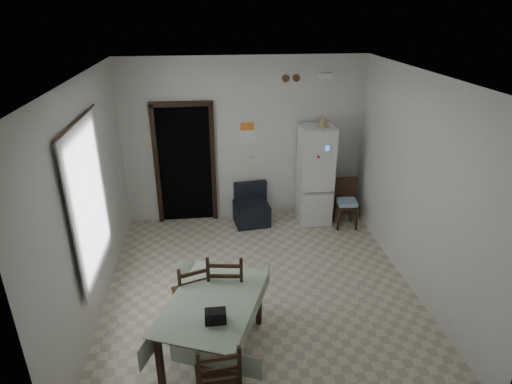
{
  "coord_description": "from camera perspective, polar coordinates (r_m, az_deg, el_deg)",
  "views": [
    {
      "loc": [
        -0.63,
        -4.91,
        3.66
      ],
      "look_at": [
        0.0,
        0.5,
        1.25
      ],
      "focal_mm": 30.0,
      "sensor_mm": 36.0,
      "label": 1
    }
  ],
  "objects": [
    {
      "name": "corner_chair",
      "position": [
        7.67,
        11.99,
        -1.53
      ],
      "size": [
        0.41,
        0.41,
        0.87
      ],
      "primitive_type": null,
      "rotation": [
        0.0,
        0.0,
        -0.08
      ],
      "color": "black",
      "rests_on": "ground"
    },
    {
      "name": "ground",
      "position": [
        6.15,
        0.55,
        -12.62
      ],
      "size": [
        4.5,
        4.5,
        0.0
      ],
      "primitive_type": "plane",
      "color": "#BFB69C",
      "rests_on": "ground"
    },
    {
      "name": "dining_chair_far_right",
      "position": [
        5.32,
        -3.9,
        -12.39
      ],
      "size": [
        0.5,
        0.5,
        1.04
      ],
      "primitive_type": null,
      "rotation": [
        0.0,
        0.0,
        3.0
      ],
      "color": "black",
      "rests_on": "ground"
    },
    {
      "name": "window_recess",
      "position": [
        5.38,
        -22.46,
        -1.14
      ],
      "size": [
        0.1,
        1.2,
        1.6
      ],
      "primitive_type": "cube",
      "color": "silver",
      "rests_on": "ground"
    },
    {
      "name": "wall_right",
      "position": [
        6.03,
        20.81,
        0.76
      ],
      "size": [
        0.02,
        4.5,
        2.9
      ],
      "primitive_type": null,
      "color": "silver",
      "rests_on": "ground"
    },
    {
      "name": "wall_front",
      "position": [
        3.51,
        5.37,
        -15.21
      ],
      "size": [
        4.2,
        0.02,
        2.9
      ],
      "primitive_type": null,
      "color": "silver",
      "rests_on": "ground"
    },
    {
      "name": "doorway",
      "position": [
        7.82,
        -9.36,
        4.12
      ],
      "size": [
        1.06,
        0.52,
        2.22
      ],
      "color": "black",
      "rests_on": "ground"
    },
    {
      "name": "calendar",
      "position": [
        7.46,
        -1.17,
        8.0
      ],
      "size": [
        0.28,
        0.02,
        0.4
      ],
      "primitive_type": "cube",
      "color": "white",
      "rests_on": "ground"
    },
    {
      "name": "navy_seat",
      "position": [
        7.63,
        -0.59,
        -1.77
      ],
      "size": [
        0.66,
        0.64,
        0.72
      ],
      "primitive_type": null,
      "rotation": [
        0.0,
        0.0,
        0.12
      ],
      "color": "black",
      "rests_on": "ground"
    },
    {
      "name": "black_bag",
      "position": [
        4.46,
        -5.41,
        -16.18
      ],
      "size": [
        0.21,
        0.13,
        0.14
      ],
      "primitive_type": "cube",
      "rotation": [
        0.0,
        0.0,
        0.01
      ],
      "color": "black",
      "rests_on": "dining_table"
    },
    {
      "name": "wall_left",
      "position": [
        5.58,
        -21.32,
        -1.19
      ],
      "size": [
        0.02,
        4.5,
        2.9
      ],
      "primitive_type": null,
      "color": "silver",
      "rests_on": "ground"
    },
    {
      "name": "ceiling",
      "position": [
        5.01,
        0.68,
        15.15
      ],
      "size": [
        4.2,
        4.5,
        0.02
      ],
      "primitive_type": null,
      "color": "white",
      "rests_on": "ground"
    },
    {
      "name": "tan_cone",
      "position": [
        7.3,
        8.94,
        9.22
      ],
      "size": [
        0.23,
        0.23,
        0.17
      ],
      "primitive_type": "cone",
      "rotation": [
        0.0,
        0.0,
        0.13
      ],
      "color": "tan",
      "rests_on": "fridge"
    },
    {
      "name": "calendar_image",
      "position": [
        7.43,
        -1.17,
        8.73
      ],
      "size": [
        0.24,
        0.01,
        0.14
      ],
      "primitive_type": "cube",
      "color": "orange",
      "rests_on": "ground"
    },
    {
      "name": "light_switch",
      "position": [
        7.63,
        -0.39,
        4.27
      ],
      "size": [
        0.08,
        0.02,
        0.12
      ],
      "primitive_type": "cube",
      "color": "beige",
      "rests_on": "ground"
    },
    {
      "name": "vent_right",
      "position": [
        7.39,
        5.41,
        14.89
      ],
      "size": [
        0.12,
        0.03,
        0.12
      ],
      "primitive_type": "cylinder",
      "rotation": [
        1.57,
        0.0,
        0.0
      ],
      "color": "#533721",
      "rests_on": "ground"
    },
    {
      "name": "curtain",
      "position": [
        5.35,
        -21.33,
        -1.09
      ],
      "size": [
        0.02,
        1.45,
        1.85
      ],
      "primitive_type": "cube",
      "color": "silver",
      "rests_on": "ground"
    },
    {
      "name": "fridge",
      "position": [
        7.61,
        7.89,
        2.23
      ],
      "size": [
        0.58,
        0.58,
        1.77
      ],
      "primitive_type": null,
      "rotation": [
        0.0,
        0.0,
        0.01
      ],
      "color": "silver",
      "rests_on": "ground"
    },
    {
      "name": "dining_chair_far_left",
      "position": [
        5.36,
        -8.64,
        -13.0
      ],
      "size": [
        0.51,
        0.51,
        0.93
      ],
      "primitive_type": null,
      "rotation": [
        0.0,
        0.0,
        3.47
      ],
      "color": "black",
      "rests_on": "ground"
    },
    {
      "name": "vent_left",
      "position": [
        7.36,
        3.99,
        14.9
      ],
      "size": [
        0.12,
        0.03,
        0.12
      ],
      "primitive_type": "cylinder",
      "rotation": [
        1.57,
        0.0,
        0.0
      ],
      "color": "#533721",
      "rests_on": "ground"
    },
    {
      "name": "emergency_light",
      "position": [
        7.47,
        9.12,
        15.04
      ],
      "size": [
        0.25,
        0.07,
        0.09
      ],
      "primitive_type": "cube",
      "color": "white",
      "rests_on": "ground"
    },
    {
      "name": "wall_back",
      "position": [
        7.52,
        -1.55,
        6.77
      ],
      "size": [
        4.2,
        0.02,
        2.9
      ],
      "primitive_type": null,
      "color": "silver",
      "rests_on": "ground"
    },
    {
      "name": "dining_table",
      "position": [
        5.0,
        -5.62,
        -17.52
      ],
      "size": [
        1.36,
        1.63,
        0.72
      ],
      "primitive_type": null,
      "rotation": [
        0.0,
        0.0,
        -0.37
      ],
      "color": "#9EB197",
      "rests_on": "ground"
    },
    {
      "name": "dining_chair_near_head",
      "position": [
        4.35,
        -5.1,
        -23.2
      ],
      "size": [
        0.45,
        0.45,
        0.96
      ],
      "primitive_type": null,
      "rotation": [
        0.0,
        0.0,
        3.23
      ],
      "color": "black",
      "rests_on": "ground"
    },
    {
      "name": "curtain_rod",
      "position": [
        5.05,
        -22.83,
        8.74
      ],
      "size": [
        0.02,
        1.6,
        0.02
      ],
      "primitive_type": "cylinder",
      "rotation": [
        1.57,
        0.0,
        0.0
      ],
      "color": "black",
      "rests_on": "ground"
    }
  ]
}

